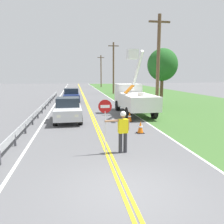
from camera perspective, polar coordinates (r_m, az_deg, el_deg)
The scene contains 18 objects.
ground_plane at distance 6.92m, azimuth 3.23°, elevation -19.41°, with size 160.00×160.00×0.00m, color #5B5B5E.
grass_verge_right at distance 29.15m, azimuth 17.00°, elevation 2.55°, with size 16.00×110.00×0.01m, color #3D662D.
centerline_yellow_left at distance 26.15m, azimuth -6.63°, elevation 2.14°, with size 0.11×110.00×0.01m, color yellow.
centerline_yellow_right at distance 26.16m, azimuth -6.24°, elevation 2.15°, with size 0.11×110.00×0.01m, color yellow.
edge_line_right at distance 26.58m, azimuth 1.34°, elevation 2.32°, with size 0.12×110.00×0.01m, color silver.
edge_line_left at distance 26.21m, azimuth -14.32°, elevation 1.92°, with size 0.12×110.00×0.01m, color silver.
flagger_worker at distance 9.59m, azimuth 2.74°, elevation -4.36°, with size 1.08×0.28×1.83m.
stop_sign_paddle at distance 9.25m, azimuth -1.77°, elevation -0.67°, with size 0.56×0.04×2.33m.
utility_bucket_truck at distance 19.50m, azimuth 5.39°, elevation 3.81°, with size 2.67×6.81×5.45m.
oncoming_sedan_nearest at distance 16.43m, azimuth -11.12°, elevation 0.56°, with size 1.96×4.13×1.70m.
oncoming_sedan_second at distance 27.15m, azimuth -10.29°, elevation 4.08°, with size 1.97×4.13×1.70m.
utility_pole_near at distance 19.46m, azimuth 11.65°, elevation 12.03°, with size 1.80×0.28×8.15m.
utility_pole_mid at distance 39.37m, azimuth 0.37°, elevation 11.29°, with size 1.80×0.28×8.72m.
utility_pole_far at distance 60.29m, azimuth -2.81°, elevation 10.47°, with size 1.80×0.28×8.30m.
traffic_cone_lead at distance 13.03m, azimuth 7.24°, elevation -3.90°, with size 0.40×0.40×0.70m.
traffic_cone_mid at distance 16.11m, azimuth 4.49°, elevation -1.26°, with size 0.40×0.40×0.70m.
guardrail_left_shoulder at distance 21.47m, azimuth -17.01°, elevation 1.56°, with size 0.10×32.00×0.71m.
roadside_tree_verge at distance 23.34m, azimuth 12.71°, elevation 11.59°, with size 3.00×3.00×5.90m.
Camera 1 is at (-1.36, -5.90, 3.35)m, focal length 35.95 mm.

